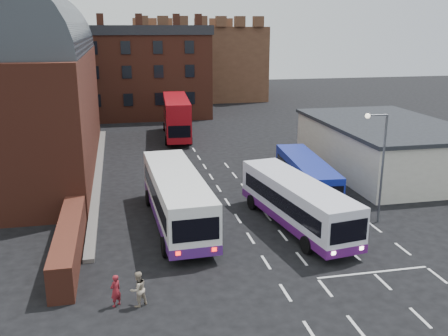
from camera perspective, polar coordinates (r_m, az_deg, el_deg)
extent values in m
plane|color=black|center=(27.67, 4.34, -9.98)|extent=(180.00, 180.00, 0.00)
cube|color=#602B1E|center=(46.18, -22.31, 5.92)|extent=(12.00, 28.00, 10.00)
cylinder|color=#1E2328|center=(45.68, -22.97, 12.10)|extent=(12.00, 26.00, 12.00)
cube|color=#602B1E|center=(28.33, -17.28, -8.05)|extent=(1.20, 10.00, 1.80)
cube|color=beige|center=(45.00, 17.94, 2.20)|extent=(10.00, 16.00, 4.00)
cube|color=#282B30|center=(44.58, 18.17, 4.82)|extent=(10.40, 16.40, 0.30)
cube|color=brown|center=(70.18, -11.10, 10.24)|extent=(22.00, 10.00, 11.00)
cube|color=brown|center=(91.02, -3.66, 12.04)|extent=(22.00, 22.00, 12.00)
cube|color=white|center=(31.17, -5.44, -3.10)|extent=(3.31, 12.33, 2.78)
cube|color=black|center=(31.12, -5.44, -2.81)|extent=(3.31, 11.14, 1.00)
cylinder|color=black|center=(35.12, -8.63, -3.41)|extent=(0.36, 1.12, 1.11)
cylinder|color=black|center=(27.52, -6.79, -8.92)|extent=(0.36, 1.12, 1.11)
cylinder|color=black|center=(35.47, -4.16, -3.07)|extent=(0.36, 1.12, 1.11)
cylinder|color=black|center=(27.97, -1.09, -8.38)|extent=(0.36, 1.12, 1.11)
cube|color=silver|center=(30.97, 8.29, -3.70)|extent=(4.18, 11.28, 2.51)
cube|color=black|center=(30.92, 8.30, -3.44)|extent=(4.05, 10.11, 0.90)
cylinder|color=black|center=(29.30, 13.69, -7.81)|extent=(0.43, 1.03, 1.00)
cylinder|color=black|center=(35.19, 6.93, -3.39)|extent=(0.43, 1.03, 1.00)
cylinder|color=black|center=(28.04, 9.40, -8.67)|extent=(0.43, 1.03, 1.00)
cylinder|color=black|center=(34.15, 3.19, -3.91)|extent=(0.43, 1.03, 1.00)
cube|color=navy|center=(37.07, 9.38, -0.73)|extent=(3.08, 10.10, 2.26)
cube|color=black|center=(37.03, 9.39, -0.53)|extent=(3.04, 8.91, 0.81)
cylinder|color=black|center=(34.91, 12.53, -3.91)|extent=(0.33, 0.92, 0.90)
cylinder|color=black|center=(40.94, 9.45, -0.79)|extent=(0.33, 0.92, 0.90)
cylinder|color=black|center=(34.23, 8.95, -4.12)|extent=(0.33, 0.92, 0.90)
cylinder|color=black|center=(40.37, 6.37, -0.91)|extent=(0.33, 0.92, 0.90)
cube|color=#9C0B14|center=(55.87, -5.45, 5.97)|extent=(3.29, 11.37, 3.98)
cube|color=black|center=(55.97, -5.44, 5.41)|extent=(3.27, 10.18, 0.92)
cylinder|color=black|center=(52.83, -3.82, 3.23)|extent=(0.35, 1.04, 1.02)
cylinder|color=black|center=(60.21, -4.38, 4.79)|extent=(0.35, 1.04, 1.02)
cylinder|color=black|center=(52.71, -6.59, 3.13)|extent=(0.35, 1.04, 1.02)
cylinder|color=black|center=(60.11, -6.81, 4.70)|extent=(0.35, 1.04, 1.02)
cylinder|color=#4E5157|center=(32.43, 17.64, -0.23)|extent=(0.14, 0.14, 6.92)
cylinder|color=#4E5157|center=(31.46, 17.14, 5.81)|extent=(1.21, 0.23, 0.09)
sphere|color=#FFF2CC|center=(31.24, 16.10, 5.74)|extent=(0.31, 0.31, 0.31)
imported|color=maroon|center=(23.28, -12.29, -13.53)|extent=(0.66, 0.64, 1.52)
imported|color=#B6A58D|center=(23.08, -9.78, -13.47)|extent=(1.01, 0.95, 1.65)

